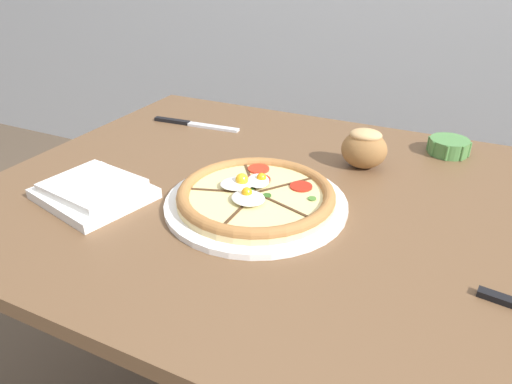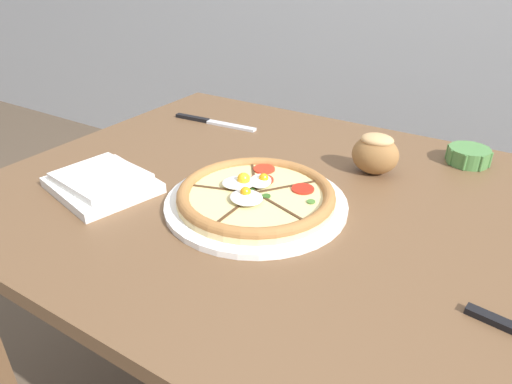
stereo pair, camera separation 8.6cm
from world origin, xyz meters
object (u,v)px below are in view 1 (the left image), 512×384
Objects in this scene: ramekin_bowl at (449,146)px; knife_spare at (195,124)px; bread_piece_near at (364,148)px; dining_table at (286,234)px; pizza at (256,197)px; napkin_folded at (94,191)px.

ramekin_bowl is 0.38× the size of knife_spare.
bread_piece_near is at bearing -11.81° from knife_spare.
ramekin_bowl reaches higher than dining_table.
bread_piece_near reaches higher than pizza.
ramekin_bowl is 0.89× the size of bread_piece_near.
pizza reaches higher than ramekin_bowl.
pizza is 0.32m from napkin_folded.
pizza is 3.19× the size of bread_piece_near.
bread_piece_near is at bearing 60.66° from dining_table.
knife_spare is (-0.34, 0.32, -0.01)m from pizza.
ramekin_bowl is 0.81m from napkin_folded.
pizza is at bearing -125.99° from ramekin_bowl.
pizza is 0.29m from bread_piece_near.
pizza is 0.52m from ramekin_bowl.
bread_piece_near is (0.44, 0.37, 0.03)m from napkin_folded.
knife_spare is at bearing -171.23° from ramekin_bowl.
ramekin_bowl is (0.27, 0.35, 0.12)m from dining_table.
bread_piece_near is at bearing 61.35° from pizza.
bread_piece_near reaches higher than ramekin_bowl.
dining_table is 0.46m from knife_spare.
ramekin_bowl is 0.23m from bread_piece_near.
pizza reaches higher than dining_table.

